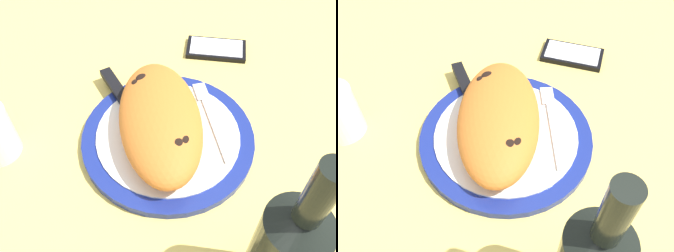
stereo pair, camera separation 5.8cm
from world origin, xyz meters
The scene contains 6 objects.
ground_plane centered at (0.00, 0.00, -1.50)cm, with size 150.00×150.00×3.00cm, color #EACC60.
plate centered at (0.00, 0.00, 0.85)cm, with size 27.91×27.91×1.77cm.
calzone centered at (0.55, 1.13, 4.95)cm, with size 25.84×14.22×6.32cm.
fork centered at (2.99, -7.61, 1.97)cm, with size 17.38×2.29×0.40cm.
knife centered at (7.94, 5.96, 2.27)cm, with size 24.50×9.77×1.20cm.
smartphone centered at (20.60, -13.89, 0.56)cm, with size 9.76×13.25×1.16cm.
Camera 1 is at (-36.02, 6.89, 48.55)cm, focal length 39.49 mm.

